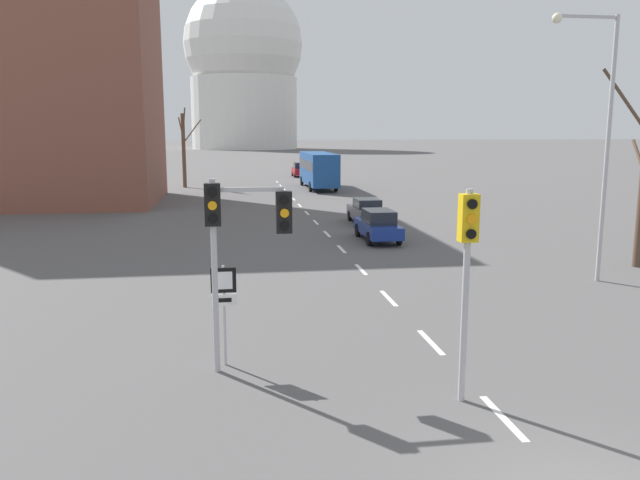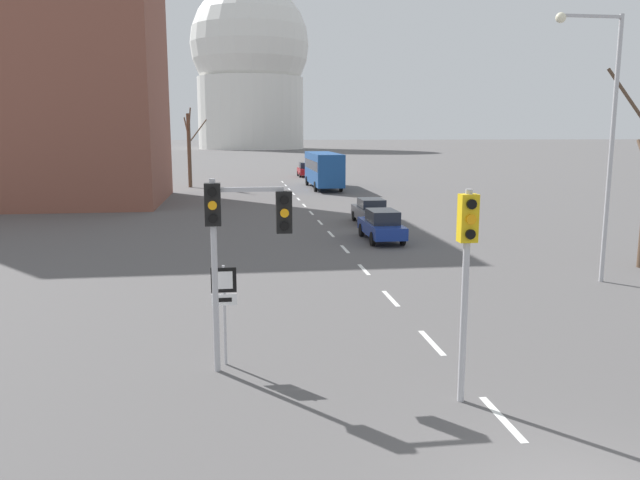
# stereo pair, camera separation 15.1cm
# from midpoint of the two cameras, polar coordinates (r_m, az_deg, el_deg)

# --- Properties ---
(lane_stripe_0) EXTENTS (0.16, 2.00, 0.01)m
(lane_stripe_0) POSITION_cam_midpoint_polar(r_m,az_deg,el_deg) (13.26, 16.06, -15.32)
(lane_stripe_0) COLOR silver
(lane_stripe_0) RESTS_ON ground_plane
(lane_stripe_1) EXTENTS (0.16, 2.00, 0.01)m
(lane_stripe_1) POSITION_cam_midpoint_polar(r_m,az_deg,el_deg) (17.14, 9.84, -9.18)
(lane_stripe_1) COLOR silver
(lane_stripe_1) RESTS_ON ground_plane
(lane_stripe_2) EXTENTS (0.16, 2.00, 0.01)m
(lane_stripe_2) POSITION_cam_midpoint_polar(r_m,az_deg,el_deg) (21.27, 6.09, -5.31)
(lane_stripe_2) COLOR silver
(lane_stripe_2) RESTS_ON ground_plane
(lane_stripe_3) EXTENTS (0.16, 2.00, 0.01)m
(lane_stripe_3) POSITION_cam_midpoint_polar(r_m,az_deg,el_deg) (25.53, 3.60, -2.69)
(lane_stripe_3) COLOR silver
(lane_stripe_3) RESTS_ON ground_plane
(lane_stripe_4) EXTENTS (0.16, 2.00, 0.01)m
(lane_stripe_4) POSITION_cam_midpoint_polar(r_m,az_deg,el_deg) (29.85, 1.83, -0.83)
(lane_stripe_4) COLOR silver
(lane_stripe_4) RESTS_ON ground_plane
(lane_stripe_5) EXTENTS (0.16, 2.00, 0.01)m
(lane_stripe_5) POSITION_cam_midpoint_polar(r_m,az_deg,el_deg) (34.22, 0.52, 0.56)
(lane_stripe_5) COLOR silver
(lane_stripe_5) RESTS_ON ground_plane
(lane_stripe_6) EXTENTS (0.16, 2.00, 0.01)m
(lane_stripe_6) POSITION_cam_midpoint_polar(r_m,az_deg,el_deg) (38.63, -0.50, 1.64)
(lane_stripe_6) COLOR silver
(lane_stripe_6) RESTS_ON ground_plane
(lane_stripe_7) EXTENTS (0.16, 2.00, 0.01)m
(lane_stripe_7) POSITION_cam_midpoint_polar(r_m,az_deg,el_deg) (43.05, -1.31, 2.49)
(lane_stripe_7) COLOR silver
(lane_stripe_7) RESTS_ON ground_plane
(lane_stripe_8) EXTENTS (0.16, 2.00, 0.01)m
(lane_stripe_8) POSITION_cam_midpoint_polar(r_m,az_deg,el_deg) (47.48, -1.97, 3.18)
(lane_stripe_8) COLOR silver
(lane_stripe_8) RESTS_ON ground_plane
(lane_stripe_9) EXTENTS (0.16, 2.00, 0.01)m
(lane_stripe_9) POSITION_cam_midpoint_polar(r_m,az_deg,el_deg) (51.93, -2.51, 3.76)
(lane_stripe_9) COLOR silver
(lane_stripe_9) RESTS_ON ground_plane
(lane_stripe_10) EXTENTS (0.16, 2.00, 0.01)m
(lane_stripe_10) POSITION_cam_midpoint_polar(r_m,az_deg,el_deg) (56.39, -2.97, 4.24)
(lane_stripe_10) COLOR silver
(lane_stripe_10) RESTS_ON ground_plane
(lane_stripe_11) EXTENTS (0.16, 2.00, 0.01)m
(lane_stripe_11) POSITION_cam_midpoint_polar(r_m,az_deg,el_deg) (60.85, -3.37, 4.66)
(lane_stripe_11) COLOR silver
(lane_stripe_11) RESTS_ON ground_plane
(lane_stripe_12) EXTENTS (0.16, 2.00, 0.01)m
(lane_stripe_12) POSITION_cam_midpoint_polar(r_m,az_deg,el_deg) (65.32, -3.71, 5.01)
(lane_stripe_12) COLOR silver
(lane_stripe_12) RESTS_ON ground_plane
(lane_stripe_13) EXTENTS (0.16, 2.00, 0.01)m
(lane_stripe_13) POSITION_cam_midpoint_polar(r_m,az_deg,el_deg) (69.79, -4.01, 5.32)
(lane_stripe_13) COLOR silver
(lane_stripe_13) RESTS_ON ground_plane
(traffic_signal_near_left) EXTENTS (1.96, 0.34, 4.52)m
(traffic_signal_near_left) POSITION_cam_midpoint_polar(r_m,az_deg,el_deg) (14.28, -7.73, 1.16)
(traffic_signal_near_left) COLOR #B2B2B7
(traffic_signal_near_left) RESTS_ON ground_plane
(traffic_signal_centre_tall) EXTENTS (0.36, 0.34, 4.45)m
(traffic_signal_centre_tall) POSITION_cam_midpoint_polar(r_m,az_deg,el_deg) (12.87, 12.98, -1.33)
(traffic_signal_centre_tall) COLOR #B2B2B7
(traffic_signal_centre_tall) RESTS_ON ground_plane
(route_sign_post) EXTENTS (0.60, 0.08, 2.45)m
(route_sign_post) POSITION_cam_midpoint_polar(r_m,az_deg,el_deg) (15.02, -9.07, -5.26)
(route_sign_post) COLOR #B2B2B7
(route_sign_post) RESTS_ON ground_plane
(street_lamp_right) EXTENTS (2.53, 0.36, 9.61)m
(street_lamp_right) POSITION_cam_midpoint_polar(r_m,az_deg,el_deg) (24.94, 23.96, 9.68)
(street_lamp_right) COLOR #B2B2B7
(street_lamp_right) RESTS_ON ground_plane
(sedan_near_left) EXTENTS (1.70, 4.52, 1.62)m
(sedan_near_left) POSITION_cam_midpoint_polar(r_m,az_deg,el_deg) (32.11, 5.18, 1.38)
(sedan_near_left) COLOR navy
(sedan_near_left) RESTS_ON ground_plane
(sedan_near_right) EXTENTS (1.72, 4.20, 1.54)m
(sedan_near_right) POSITION_cam_midpoint_polar(r_m,az_deg,el_deg) (38.11, 4.16, 2.67)
(sedan_near_right) COLOR slate
(sedan_near_right) RESTS_ON ground_plane
(sedan_mid_centre) EXTENTS (1.69, 4.38, 1.76)m
(sedan_mid_centre) POSITION_cam_midpoint_polar(r_m,az_deg,el_deg) (77.59, -1.94, 6.44)
(sedan_mid_centre) COLOR maroon
(sedan_mid_centre) RESTS_ON ground_plane
(city_bus) EXTENTS (2.66, 10.80, 3.48)m
(city_bus) POSITION_cam_midpoint_polar(r_m,az_deg,el_deg) (61.41, -0.22, 6.64)
(city_bus) COLOR #19478C
(city_bus) RESTS_ON ground_plane
(bare_tree_left_near) EXTENTS (2.24, 4.14, 7.83)m
(bare_tree_left_near) POSITION_cam_midpoint_polar(r_m,az_deg,el_deg) (64.13, -12.38, 8.25)
(bare_tree_left_near) COLOR brown
(bare_tree_left_near) RESTS_ON ground_plane
(capitol_dome) EXTENTS (36.87, 36.87, 52.08)m
(capitol_dome) POSITION_cam_midpoint_polar(r_m,az_deg,el_deg) (203.61, -7.01, 15.43)
(capitol_dome) COLOR silver
(capitol_dome) RESTS_ON ground_plane
(apartment_block_left) EXTENTS (18.00, 14.00, 21.15)m
(apartment_block_left) POSITION_cam_midpoint_polar(r_m,az_deg,el_deg) (53.70, -24.96, 14.37)
(apartment_block_left) COLOR brown
(apartment_block_left) RESTS_ON ground_plane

